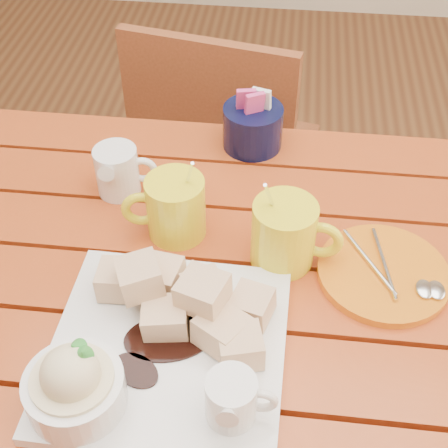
# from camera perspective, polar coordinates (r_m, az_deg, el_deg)

# --- Properties ---
(table) EXTENTS (1.20, 0.79, 0.75)m
(table) POSITION_cam_1_polar(r_m,az_deg,el_deg) (0.95, -1.42, -10.32)
(table) COLOR #923212
(table) RESTS_ON ground
(dessert_plate) EXTENTS (0.30, 0.30, 0.12)m
(dessert_plate) POSITION_cam_1_polar(r_m,az_deg,el_deg) (0.77, -6.66, -11.28)
(dessert_plate) COLOR white
(dessert_plate) RESTS_ON table
(coffee_mug_left) EXTENTS (0.12, 0.09, 0.14)m
(coffee_mug_left) POSITION_cam_1_polar(r_m,az_deg,el_deg) (0.91, -4.61, 1.59)
(coffee_mug_left) COLOR yellow
(coffee_mug_left) RESTS_ON table
(coffee_mug_right) EXTENTS (0.13, 0.09, 0.15)m
(coffee_mug_right) POSITION_cam_1_polar(r_m,az_deg,el_deg) (0.87, 5.67, -0.87)
(coffee_mug_right) COLOR yellow
(coffee_mug_right) RESTS_ON table
(cream_pitcher) EXTENTS (0.10, 0.08, 0.08)m
(cream_pitcher) POSITION_cam_1_polar(r_m,az_deg,el_deg) (1.00, -9.64, 4.86)
(cream_pitcher) COLOR white
(cream_pitcher) RESTS_ON table
(sugar_caddy) EXTENTS (0.10, 0.10, 0.11)m
(sugar_caddy) POSITION_cam_1_polar(r_m,az_deg,el_deg) (1.08, 2.64, 8.95)
(sugar_caddy) COLOR black
(sugar_caddy) RESTS_ON table
(orange_saucer) EXTENTS (0.18, 0.18, 0.02)m
(orange_saucer) POSITION_cam_1_polar(r_m,az_deg,el_deg) (0.90, 14.47, -4.40)
(orange_saucer) COLOR orange
(orange_saucer) RESTS_ON table
(chair_far) EXTENTS (0.46, 0.46, 0.82)m
(chair_far) POSITION_cam_1_polar(r_m,az_deg,el_deg) (1.56, -0.11, 6.29)
(chair_far) COLOR brown
(chair_far) RESTS_ON ground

